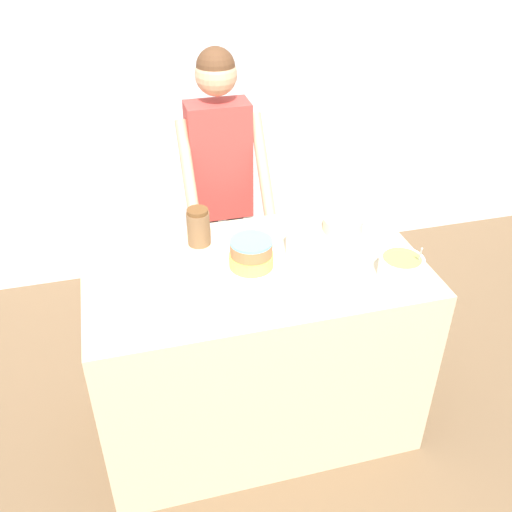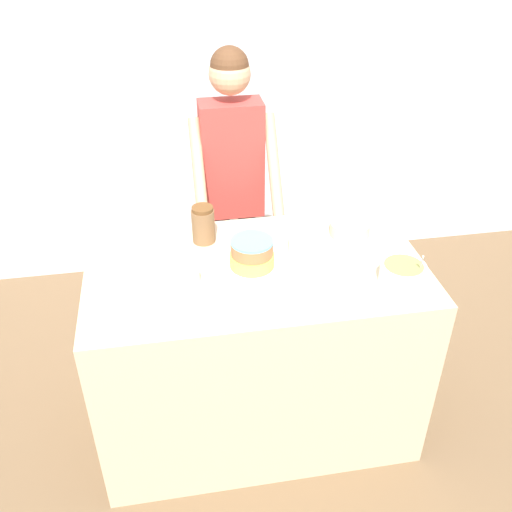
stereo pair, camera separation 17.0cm
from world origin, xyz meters
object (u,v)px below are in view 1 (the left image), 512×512
object	(u,v)px
cake	(251,256)
frosting_bowl_olive	(401,266)
frosting_bowl_white	(175,281)
frosting_bowl_pink	(343,224)
person_baker	(221,171)
ceramic_plate	(313,292)
stoneware_jar	(198,227)
drinking_glass	(294,239)

from	to	relation	value
cake	frosting_bowl_olive	xyz separation A→B (m)	(0.59, -0.22, -0.01)
frosting_bowl_white	frosting_bowl_pink	size ratio (longest dim) A/B	1.12
person_baker	cake	size ratio (longest dim) A/B	5.15
frosting_bowl_pink	ceramic_plate	bearing A→B (deg)	-124.86
person_baker	frosting_bowl_pink	size ratio (longest dim) A/B	9.15
frosting_bowl_olive	person_baker	bearing A→B (deg)	121.02
cake	stoneware_jar	bearing A→B (deg)	126.29
frosting_bowl_olive	frosting_bowl_white	distance (m)	0.94
frosting_bowl_pink	ceramic_plate	world-z (taller)	frosting_bowl_pink
ceramic_plate	frosting_bowl_olive	bearing A→B (deg)	3.03
cake	frosting_bowl_pink	size ratio (longest dim) A/B	1.78
drinking_glass	stoneware_jar	distance (m)	0.44
cake	drinking_glass	bearing A→B (deg)	15.39
cake	ceramic_plate	size ratio (longest dim) A/B	1.48
person_baker	frosting_bowl_pink	bearing A→B (deg)	-48.63
frosting_bowl_olive	frosting_bowl_white	xyz separation A→B (m)	(-0.93, 0.16, -0.02)
drinking_glass	ceramic_plate	bearing A→B (deg)	-92.17
frosting_bowl_white	ceramic_plate	world-z (taller)	frosting_bowl_white
person_baker	frosting_bowl_pink	world-z (taller)	person_baker
frosting_bowl_pink	person_baker	bearing A→B (deg)	131.37
person_baker	drinking_glass	size ratio (longest dim) A/B	11.23
cake	drinking_glass	xyz separation A→B (m)	(0.21, 0.06, 0.02)
cake	person_baker	bearing A→B (deg)	88.36
ceramic_plate	stoneware_jar	size ratio (longest dim) A/B	1.26
person_baker	cake	distance (m)	0.73
frosting_bowl_olive	ceramic_plate	size ratio (longest dim) A/B	0.84
frosting_bowl_white	person_baker	bearing A→B (deg)	65.67
frosting_bowl_pink	stoneware_jar	world-z (taller)	stoneware_jar
drinking_glass	ceramic_plate	size ratio (longest dim) A/B	0.68
frosting_bowl_olive	stoneware_jar	world-z (taller)	stoneware_jar
person_baker	drinking_glass	bearing A→B (deg)	-74.30
frosting_bowl_white	stoneware_jar	size ratio (longest dim) A/B	1.17
ceramic_plate	drinking_glass	bearing A→B (deg)	87.83
frosting_bowl_pink	frosting_bowl_white	bearing A→B (deg)	-163.47
frosting_bowl_pink	drinking_glass	xyz separation A→B (m)	(-0.29, -0.13, 0.04)
drinking_glass	stoneware_jar	size ratio (longest dim) A/B	0.85
cake	frosting_bowl_olive	size ratio (longest dim) A/B	1.76
frosting_bowl_pink	drinking_glass	bearing A→B (deg)	-155.49
frosting_bowl_olive	ceramic_plate	xyz separation A→B (m)	(-0.39, -0.02, -0.04)
drinking_glass	stoneware_jar	world-z (taller)	stoneware_jar
person_baker	frosting_bowl_olive	world-z (taller)	person_baker
stoneware_jar	frosting_bowl_olive	bearing A→B (deg)	-31.17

